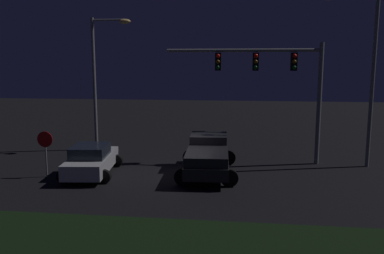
% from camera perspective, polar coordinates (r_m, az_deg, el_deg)
% --- Properties ---
extents(ground_plane, '(80.00, 80.00, 0.00)m').
position_cam_1_polar(ground_plane, '(19.97, -0.90, -6.68)').
color(ground_plane, black).
extents(pickup_truck, '(3.04, 5.49, 1.80)m').
position_cam_1_polar(pickup_truck, '(19.84, 2.29, -3.81)').
color(pickup_truck, black).
rests_on(pickup_truck, ground_plane).
extents(car_sedan, '(2.81, 4.58, 1.51)m').
position_cam_1_polar(car_sedan, '(20.22, -14.11, -4.59)').
color(car_sedan, '#B7B7BC').
rests_on(car_sedan, ground_plane).
extents(traffic_signal_gantry, '(8.32, 0.56, 6.50)m').
position_cam_1_polar(traffic_signal_gantry, '(21.97, 11.52, 7.53)').
color(traffic_signal_gantry, slate).
rests_on(traffic_signal_gantry, ground_plane).
extents(street_lamp_left, '(2.50, 0.44, 8.15)m').
position_cam_1_polar(street_lamp_left, '(25.51, -12.76, 8.17)').
color(street_lamp_left, slate).
rests_on(street_lamp_left, ground_plane).
extents(street_lamp_right, '(2.84, 0.44, 8.97)m').
position_cam_1_polar(street_lamp_right, '(22.49, 23.16, 8.80)').
color(street_lamp_right, slate).
rests_on(street_lamp_right, ground_plane).
extents(stop_sign, '(0.76, 0.08, 2.23)m').
position_cam_1_polar(stop_sign, '(20.30, -20.15, -2.45)').
color(stop_sign, slate).
rests_on(stop_sign, ground_plane).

